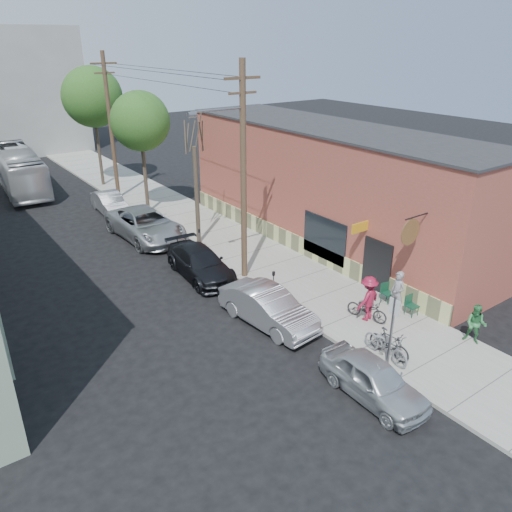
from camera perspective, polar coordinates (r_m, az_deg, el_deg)
ground at (r=20.72m, az=-0.87°, el=-8.05°), size 120.00×120.00×0.00m
sidewalk at (r=31.15m, az=-6.13°, el=3.21°), size 4.50×58.00×0.15m
cafe_building at (r=28.28m, az=8.29°, el=7.85°), size 6.60×20.20×6.61m
sign_post at (r=17.92m, az=15.29°, el=-7.65°), size 0.07×0.45×2.80m
parking_meter_near at (r=22.29m, az=2.01°, el=-2.75°), size 0.14×0.14×1.24m
parking_meter_far at (r=27.33m, az=-6.48°, el=2.25°), size 0.14×0.14×1.24m
utility_pole_near at (r=22.80m, az=-1.58°, el=9.74°), size 3.57×0.28×10.00m
utility_pole_far at (r=37.14m, az=-16.29°, el=14.17°), size 1.80×0.28×10.00m
tree_bare at (r=27.86m, az=-6.79°, el=6.80°), size 0.24×0.24×5.47m
tree_leafy_mid at (r=33.16m, az=-13.10°, el=14.76°), size 3.73×3.73×7.82m
tree_leafy_far at (r=40.93m, az=-18.20°, el=16.87°), size 4.47×4.47×8.94m
patio_chair_a at (r=22.00m, az=17.41°, el=-5.45°), size 0.51×0.51×0.88m
patio_chair_b at (r=22.75m, az=14.84°, el=-4.13°), size 0.57×0.57×0.88m
patron_grey at (r=21.70m, az=15.84°, el=-4.09°), size 0.60×0.79×1.94m
patron_green at (r=20.80m, az=23.82°, el=-7.15°), size 0.82×0.93×1.59m
cyclist at (r=20.97m, az=12.70°, el=-4.75°), size 1.34×0.88×1.94m
cyclist_bike at (r=21.21m, az=12.58°, el=-5.95°), size 1.09×1.88×0.93m
parked_bike_a at (r=19.09m, az=14.99°, el=-9.62°), size 0.60×1.78×1.05m
parked_bike_b at (r=18.93m, az=14.64°, el=-9.83°), size 0.81×2.08×1.08m
car_0 at (r=17.18m, az=13.26°, el=-13.57°), size 1.72×4.04×1.36m
car_1 at (r=20.53m, az=1.38°, el=-5.91°), size 2.09×4.78×1.53m
car_2 at (r=24.72m, az=-6.40°, el=-0.81°), size 2.36×5.05×1.43m
car_3 at (r=29.96m, az=-12.48°, el=3.51°), size 3.06×6.24×1.71m
car_4 at (r=35.13m, az=-16.35°, el=5.83°), size 1.71×4.31×1.40m
bus at (r=43.02m, az=-25.45°, el=8.89°), size 3.49×11.45×3.14m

